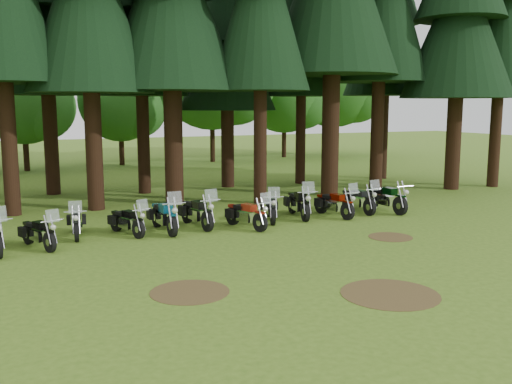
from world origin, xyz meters
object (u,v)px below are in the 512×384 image
(motorcycle_10, at_px, (358,200))
(motorcycle_11, at_px, (386,199))
(motorcycle_3, at_px, (127,222))
(motorcycle_8, at_px, (299,204))
(motorcycle_2, at_px, (76,223))
(motorcycle_9, at_px, (334,204))
(motorcycle_1, at_px, (39,234))
(motorcycle_5, at_px, (197,213))
(motorcycle_6, at_px, (246,215))
(motorcycle_7, at_px, (271,208))
(motorcycle_4, at_px, (164,217))

(motorcycle_10, distance_m, motorcycle_11, 1.14)
(motorcycle_3, distance_m, motorcycle_11, 10.16)
(motorcycle_8, distance_m, motorcycle_11, 3.72)
(motorcycle_2, bearing_deg, motorcycle_11, 4.79)
(motorcycle_3, xyz_separation_m, motorcycle_10, (9.06, 0.19, 0.04))
(motorcycle_9, bearing_deg, motorcycle_10, 7.43)
(motorcycle_1, distance_m, motorcycle_10, 11.82)
(motorcycle_5, xyz_separation_m, motorcycle_6, (1.46, -0.87, -0.04))
(motorcycle_9, bearing_deg, motorcycle_7, 165.21)
(motorcycle_4, relative_size, motorcycle_7, 1.11)
(motorcycle_2, height_order, motorcycle_4, motorcycle_4)
(motorcycle_1, distance_m, motorcycle_11, 12.89)
(motorcycle_8, xyz_separation_m, motorcycle_11, (3.70, -0.39, -0.00))
(motorcycle_10, bearing_deg, motorcycle_8, 177.76)
(motorcycle_5, distance_m, motorcycle_11, 7.73)
(motorcycle_10, bearing_deg, motorcycle_4, -178.76)
(motorcycle_3, height_order, motorcycle_5, motorcycle_5)
(motorcycle_6, xyz_separation_m, motorcycle_9, (3.84, 0.51, 0.01))
(motorcycle_3, bearing_deg, motorcycle_7, -16.83)
(motorcycle_6, height_order, motorcycle_8, motorcycle_8)
(motorcycle_3, distance_m, motorcycle_7, 5.22)
(motorcycle_10, xyz_separation_m, motorcycle_11, (1.09, -0.31, 0.03))
(motorcycle_1, relative_size, motorcycle_5, 0.85)
(motorcycle_11, bearing_deg, motorcycle_2, 174.84)
(motorcycle_3, height_order, motorcycle_6, motorcycle_6)
(motorcycle_7, bearing_deg, motorcycle_4, -157.50)
(motorcycle_1, xyz_separation_m, motorcycle_2, (1.21, 1.08, 0.01))
(motorcycle_5, distance_m, motorcycle_6, 1.70)
(motorcycle_1, bearing_deg, motorcycle_6, -21.48)
(motorcycle_8, xyz_separation_m, motorcycle_9, (1.28, -0.44, -0.04))
(motorcycle_1, distance_m, motorcycle_4, 3.98)
(motorcycle_7, distance_m, motorcycle_8, 1.25)
(motorcycle_5, bearing_deg, motorcycle_8, -5.76)
(motorcycle_1, xyz_separation_m, motorcycle_4, (3.94, 0.59, 0.08))
(motorcycle_3, distance_m, motorcycle_8, 6.46)
(motorcycle_8, height_order, motorcycle_9, motorcycle_8)
(motorcycle_4, bearing_deg, motorcycle_1, -173.85)
(motorcycle_5, relative_size, motorcycle_11, 0.97)
(motorcycle_3, xyz_separation_m, motorcycle_5, (2.43, 0.18, 0.06))
(motorcycle_8, bearing_deg, motorcycle_9, -7.48)
(motorcycle_1, height_order, motorcycle_10, motorcycle_10)
(motorcycle_5, bearing_deg, motorcycle_9, -10.78)
(motorcycle_6, relative_size, motorcycle_9, 0.96)
(motorcycle_6, bearing_deg, motorcycle_7, 16.01)
(motorcycle_3, xyz_separation_m, motorcycle_8, (6.46, 0.27, 0.07))
(motorcycle_10, bearing_deg, motorcycle_6, -170.95)
(motorcycle_3, xyz_separation_m, motorcycle_11, (10.16, -0.12, 0.07))
(motorcycle_7, bearing_deg, motorcycle_10, 20.73)
(motorcycle_3, bearing_deg, motorcycle_10, -17.04)
(motorcycle_4, distance_m, motorcycle_6, 2.76)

